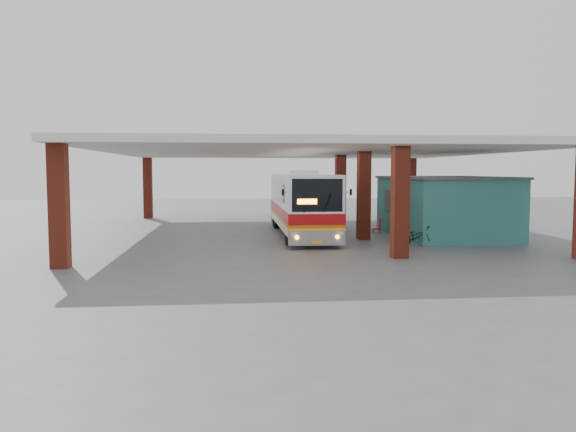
# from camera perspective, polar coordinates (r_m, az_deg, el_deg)

# --- Properties ---
(ground) EXTENTS (90.00, 90.00, 0.00)m
(ground) POSITION_cam_1_polar(r_m,az_deg,el_deg) (24.68, 2.48, -3.31)
(ground) COLOR #515154
(ground) RESTS_ON ground
(brick_columns) EXTENTS (20.10, 21.60, 4.35)m
(brick_columns) POSITION_cam_1_polar(r_m,az_deg,el_deg) (29.63, 3.84, 2.23)
(brick_columns) COLOR maroon
(brick_columns) RESTS_ON ground
(canopy_roof) EXTENTS (21.00, 23.00, 0.30)m
(canopy_roof) POSITION_cam_1_polar(r_m,az_deg,el_deg) (30.98, 1.69, 6.64)
(canopy_roof) COLOR silver
(canopy_roof) RESTS_ON brick_columns
(shop_building) EXTENTS (5.20, 8.20, 3.11)m
(shop_building) POSITION_cam_1_polar(r_m,az_deg,el_deg) (30.32, 15.53, 0.97)
(shop_building) COLOR #2F7573
(shop_building) RESTS_ON ground
(coach_bus) EXTENTS (2.56, 11.82, 3.43)m
(coach_bus) POSITION_cam_1_polar(r_m,az_deg,el_deg) (29.73, 1.36, 1.34)
(coach_bus) COLOR white
(coach_bus) RESTS_ON ground
(motorcycle) EXTENTS (1.89, 0.95, 0.95)m
(motorcycle) POSITION_cam_1_polar(r_m,az_deg,el_deg) (25.71, 12.92, -2.04)
(motorcycle) COLOR black
(motorcycle) RESTS_ON ground
(pedestrian) EXTENTS (0.61, 0.43, 1.60)m
(pedestrian) POSITION_cam_1_polar(r_m,az_deg,el_deg) (24.33, 11.50, -1.61)
(pedestrian) COLOR red
(pedestrian) RESTS_ON ground
(red_chair) EXTENTS (0.45, 0.45, 0.80)m
(red_chair) POSITION_cam_1_polar(r_m,az_deg,el_deg) (31.11, 9.13, -1.04)
(red_chair) COLOR #B41317
(red_chair) RESTS_ON ground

